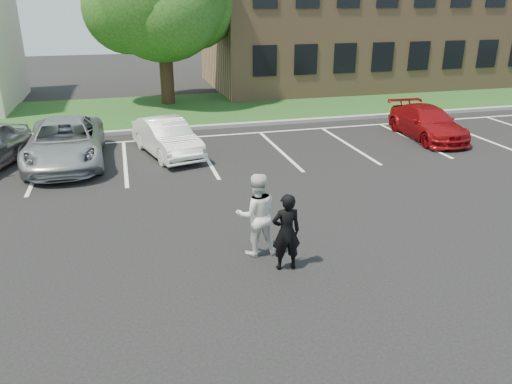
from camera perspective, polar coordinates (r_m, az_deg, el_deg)
The scene contains 10 objects.
ground_plane at distance 10.81m, azimuth 1.40°, elevation -8.06°, with size 90.00×90.00×0.00m, color black.
curb at distance 21.84m, azimuth -7.61°, elevation 7.27°, with size 40.00×0.30×0.15m, color gray.
grass_strip at distance 25.72m, azimuth -8.87°, elevation 9.25°, with size 44.00×8.00×0.08m, color #234C1B.
stall_lines at distance 19.19m, azimuth -2.17°, elevation 5.27°, with size 34.00×5.36×0.01m.
office_building at distance 35.25m, azimuth 13.95°, elevation 18.87°, with size 22.40×10.40×8.30m.
man_black_suit at distance 10.24m, azimuth 3.47°, elevation -4.59°, with size 0.61×0.40×1.67m, color black.
man_white_shirt at distance 10.79m, azimuth 0.06°, elevation -2.58°, with size 0.91×0.71×1.87m, color white.
car_silver_minivan at distance 18.16m, azimuth -20.99°, elevation 5.33°, with size 2.45×5.31×1.48m, color #A8ABB0.
car_white_sedan at distance 18.19m, azimuth -10.15°, elevation 6.15°, with size 1.38×3.94×1.30m, color white.
car_red_compact at distance 21.33m, azimuth 18.99°, elevation 7.50°, with size 1.76×4.32×1.25m, color maroon.
Camera 1 is at (-2.71, -9.03, 5.30)m, focal length 35.00 mm.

